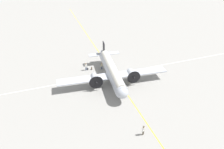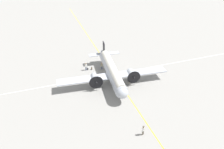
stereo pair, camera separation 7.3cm
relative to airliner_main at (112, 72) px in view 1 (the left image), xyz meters
name	(u,v)px [view 1 (the left image)]	position (x,y,z in m)	size (l,w,h in m)	color
ground_plane	(112,81)	(-0.39, 0.04, -2.43)	(300.00, 300.00, 0.00)	gray
apron_line_eastwest	(117,80)	(-0.39, 1.26, -2.43)	(120.00, 0.16, 0.01)	gold
apron_line_northsouth	(108,75)	(-2.87, 0.04, -2.43)	(0.16, 120.00, 0.01)	silver
airliner_main	(112,72)	(0.00, 0.00, 0.00)	(18.03, 23.18, 5.50)	#ADB2BC
crew_foreground	(143,130)	(15.71, -0.44, -1.32)	(0.38, 0.57, 1.77)	#473D2D
passenger_boarding	(86,66)	(-6.56, -4.21, -1.29)	(0.35, 0.60, 1.86)	navy
ramp_agent	(102,65)	(-5.78, -0.63, -1.37)	(0.28, 0.58, 1.74)	navy
suitcase_near_door	(92,68)	(-6.45, -2.90, -2.13)	(0.41, 0.13, 0.63)	#47331E
suitcase_upright_spare	(88,69)	(-6.68, -3.80, -2.22)	(0.39, 0.20, 0.47)	#232328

